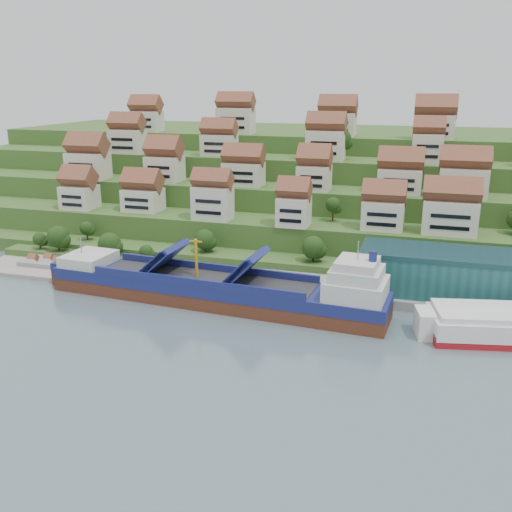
% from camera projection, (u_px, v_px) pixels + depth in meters
% --- Properties ---
extents(ground, '(300.00, 300.00, 0.00)m').
position_uv_depth(ground, '(253.00, 308.00, 128.87)').
color(ground, slate).
rests_on(ground, ground).
extents(quay, '(180.00, 14.00, 2.20)m').
position_uv_depth(quay, '(351.00, 291.00, 136.72)').
color(quay, gray).
rests_on(quay, ground).
extents(pebble_beach, '(45.00, 20.00, 1.00)m').
position_uv_depth(pebble_beach, '(64.00, 267.00, 155.86)').
color(pebble_beach, gray).
rests_on(pebble_beach, ground).
extents(hillside, '(260.00, 128.00, 31.00)m').
position_uv_depth(hillside, '(332.00, 186.00, 220.60)').
color(hillside, '#2D4C1E').
rests_on(hillside, ground).
extents(hillside_village, '(157.80, 64.88, 29.29)m').
position_uv_depth(hillside_village, '(315.00, 166.00, 176.46)').
color(hillside_village, beige).
rests_on(hillside_village, ground).
extents(hillside_trees, '(138.91, 62.53, 31.63)m').
position_uv_depth(hillside_trees, '(256.00, 206.00, 164.72)').
color(hillside_trees, '#224216').
rests_on(hillside_trees, ground).
extents(warehouse, '(60.00, 15.00, 10.00)m').
position_uv_depth(warehouse, '(496.00, 277.00, 127.87)').
color(warehouse, '#205858').
rests_on(warehouse, quay).
extents(flagpole, '(1.28, 0.16, 8.00)m').
position_uv_depth(flagpole, '(341.00, 273.00, 130.99)').
color(flagpole, gray).
rests_on(flagpole, quay).
extents(beach_huts, '(14.40, 3.70, 2.20)m').
position_uv_depth(beach_huts, '(54.00, 263.00, 154.81)').
color(beach_huts, white).
rests_on(beach_huts, pebble_beach).
extents(cargo_ship, '(80.75, 17.61, 17.79)m').
position_uv_depth(cargo_ship, '(222.00, 290.00, 130.46)').
color(cargo_ship, '#532819').
rests_on(cargo_ship, ground).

